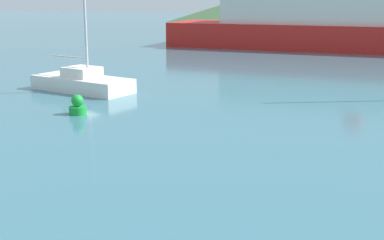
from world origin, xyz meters
TOP-DOWN VIEW (x-y plane):
  - sailboat_inner at (-9.86, 22.18)m, footprint 5.42×2.90m
  - ferry_distant at (0.22, 47.28)m, footprint 32.17×7.48m
  - buoy_marker at (-7.10, 17.82)m, footprint 0.68×0.68m
  - hill_west at (-12.47, 89.46)m, footprint 45.99×45.99m

SIDE VIEW (x-z plane):
  - buoy_marker at x=-7.10m, z-range -0.07..0.71m
  - sailboat_inner at x=-9.86m, z-range -3.27..4.20m
  - ferry_distant at x=0.22m, z-range -1.10..5.49m
  - hill_west at x=-12.47m, z-range 0.00..7.08m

